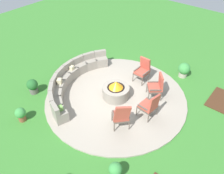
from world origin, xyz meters
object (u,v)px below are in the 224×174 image
Objects in this scene: potted_plant_3 at (184,70)px; potted_plant_4 at (21,114)px; lounge_chair_front_right at (150,105)px; fire_pit at (116,91)px; potted_plant_2 at (115,170)px; lounge_chair_back_left at (157,86)px; lounge_chair_back_right at (143,69)px; lounge_chair_front_left at (121,115)px; potted_plant_0 at (33,86)px; curved_stone_bench at (72,80)px.

potted_plant_4 is (-6.22, 3.33, -0.05)m from potted_plant_3.
lounge_chair_front_right is 3.18m from potted_plant_3.
fire_pit is 1.71× the size of potted_plant_2.
lounge_chair_back_left is at bearing -50.19° from fire_pit.
potted_plant_2 is at bearing 116.34° from lounge_chair_back_right.
lounge_chair_back_right is 5.18m from potted_plant_4.
fire_pit is 1.63m from lounge_chair_front_right.
fire_pit is 3.41m from potted_plant_3.
potted_plant_0 is (-0.79, 3.98, -0.28)m from lounge_chair_front_left.
lounge_chair_back_left is at bearing -36.69° from potted_plant_4.
curved_stone_bench is at bearing 108.71° from fire_pit.
fire_pit is 0.99× the size of lounge_chair_back_right.
lounge_chair_back_left is 5.05m from potted_plant_0.
lounge_chair_front_left is at bearing -78.84° from potted_plant_0.
lounge_chair_front_right is (0.56, -3.50, 0.25)m from curved_stone_bench.
lounge_chair_back_left is at bearing 23.43° from lounge_chair_front_right.
lounge_chair_back_right is at bearing 139.82° from potted_plant_3.
potted_plant_4 is (-2.50, -0.02, -0.03)m from curved_stone_bench.
potted_plant_4 is at bearing 96.09° from potted_plant_2.
lounge_chair_front_right reaches higher than potted_plant_3.
potted_plant_2 is (-1.56, -1.00, -0.28)m from lounge_chair_front_left.
potted_plant_4 is (-1.20, -0.98, -0.03)m from potted_plant_0.
potted_plant_3 reaches higher than potted_plant_4.
lounge_chair_front_right is at bearing 131.93° from lounge_chair_back_right.
lounge_chair_front_left is at bearing -56.51° from potted_plant_4.
lounge_chair_front_right is at bearing 17.69° from lounge_chair_front_left.
lounge_chair_front_right is 2.19m from lounge_chair_back_right.
curved_stone_bench is at bearing -36.50° from potted_plant_0.
potted_plant_0 is 5.05m from potted_plant_2.
potted_plant_0 is (-2.96, 4.08, -0.26)m from lounge_chair_back_left.
potted_plant_0 is at bearing 51.31° from lounge_chair_back_right.
lounge_chair_back_left reaches higher than potted_plant_3.
lounge_chair_back_right is 4.73m from potted_plant_2.
fire_pit is at bearing -71.29° from curved_stone_bench.
lounge_chair_front_right is at bearing 157.92° from lounge_chair_back_left.
lounge_chair_front_right is at bearing 11.52° from potted_plant_2.
potted_plant_0 is (-1.29, 0.96, -0.00)m from curved_stone_bench.
potted_plant_3 is at bearing -40.63° from potted_plant_0.
potted_plant_3 is at bearing -25.32° from fire_pit.
lounge_chair_front_left is 3.62m from potted_plant_4.
lounge_chair_back_right is 1.73× the size of potted_plant_2.
potted_plant_0 is at bearing 39.05° from potted_plant_4.
curved_stone_bench is 3.55m from lounge_chair_back_left.
lounge_chair_front_left reaches higher than lounge_chair_front_right.
fire_pit is at bearing 89.16° from lounge_chair_back_left.
lounge_chair_front_left is at bearing 136.83° from lounge_chair_back_left.
lounge_chair_back_left is at bearing 173.83° from potted_plant_3.
lounge_chair_front_right is 1.86× the size of potted_plant_4.
lounge_chair_front_left is 2.01× the size of potted_plant_4.
lounge_chair_front_left reaches higher than potted_plant_2.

